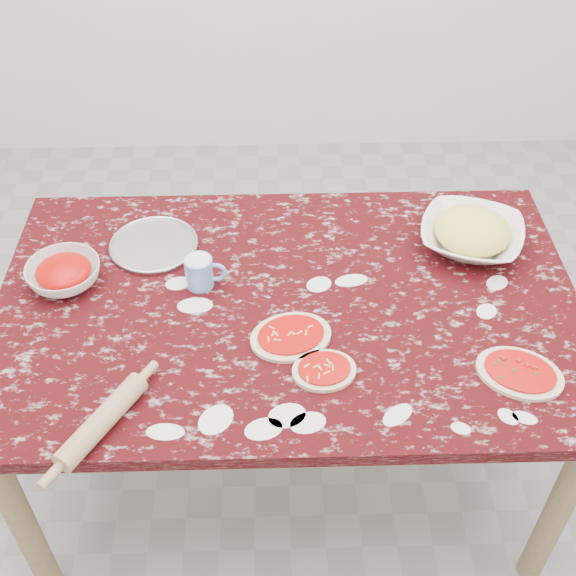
% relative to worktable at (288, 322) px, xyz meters
% --- Properties ---
extents(ground, '(4.00, 4.00, 0.00)m').
position_rel_worktable_xyz_m(ground, '(0.00, 0.00, -0.67)').
color(ground, gray).
extents(worktable, '(1.60, 1.00, 0.75)m').
position_rel_worktable_xyz_m(worktable, '(0.00, 0.00, 0.00)').
color(worktable, '#310608').
rests_on(worktable, ground).
extents(pizza_tray, '(0.27, 0.27, 0.01)m').
position_rel_worktable_xyz_m(pizza_tray, '(-0.39, 0.24, 0.09)').
color(pizza_tray, '#B2B2B7').
rests_on(pizza_tray, worktable).
extents(sauce_bowl, '(0.27, 0.27, 0.06)m').
position_rel_worktable_xyz_m(sauce_bowl, '(-0.62, 0.09, 0.11)').
color(sauce_bowl, white).
rests_on(sauce_bowl, worktable).
extents(cheese_bowl, '(0.38, 0.38, 0.07)m').
position_rel_worktable_xyz_m(cheese_bowl, '(0.54, 0.22, 0.12)').
color(cheese_bowl, white).
rests_on(cheese_bowl, worktable).
extents(flour_mug, '(0.12, 0.08, 0.09)m').
position_rel_worktable_xyz_m(flour_mug, '(-0.24, 0.08, 0.13)').
color(flour_mug, '#6E9AE0').
rests_on(flour_mug, worktable).
extents(pizza_left, '(0.25, 0.22, 0.02)m').
position_rel_worktable_xyz_m(pizza_left, '(0.00, -0.14, 0.09)').
color(pizza_left, beige).
rests_on(pizza_left, worktable).
extents(pizza_mid, '(0.18, 0.15, 0.02)m').
position_rel_worktable_xyz_m(pizza_mid, '(0.08, -0.25, 0.09)').
color(pizza_mid, beige).
rests_on(pizza_mid, worktable).
extents(pizza_right, '(0.26, 0.24, 0.02)m').
position_rel_worktable_xyz_m(pizza_right, '(0.56, -0.28, 0.09)').
color(pizza_right, beige).
rests_on(pizza_right, worktable).
extents(rolling_pin, '(0.19, 0.26, 0.05)m').
position_rel_worktable_xyz_m(rolling_pin, '(-0.44, -0.41, 0.11)').
color(rolling_pin, tan).
rests_on(rolling_pin, worktable).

